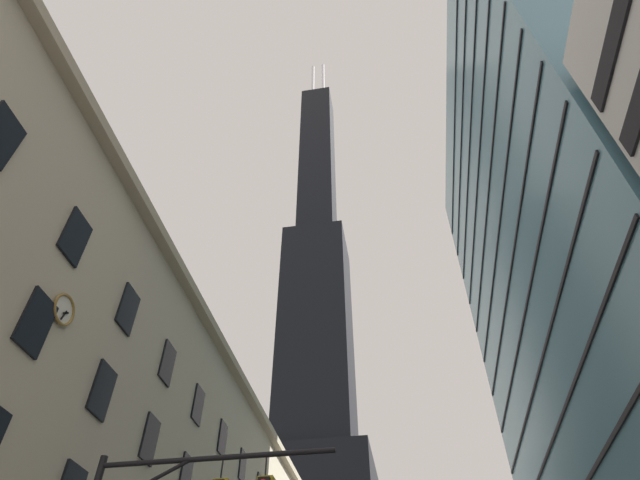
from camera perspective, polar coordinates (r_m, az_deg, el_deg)
dark_skyscraper at (r=119.36m, az=-0.42°, el=-15.31°), size 23.02×23.02×203.49m
glass_office_midrise at (r=47.63m, az=31.41°, el=-1.95°), size 19.77×38.92×57.78m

